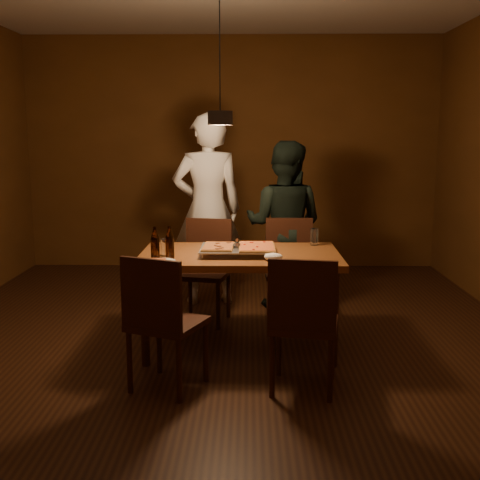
{
  "coord_description": "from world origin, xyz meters",
  "views": [
    {
      "loc": [
        0.21,
        -4.41,
        1.64
      ],
      "look_at": [
        0.14,
        0.04,
        0.85
      ],
      "focal_mm": 45.0,
      "sensor_mm": 36.0,
      "label": 1
    }
  ],
  "objects_px": {
    "pizza_tray": "(237,251)",
    "diner_dark": "(284,225)",
    "dining_table": "(240,263)",
    "plate_slice": "(157,262)",
    "chair_far_right": "(289,260)",
    "diner_white": "(208,209)",
    "beer_bottle_a": "(155,243)",
    "beer_bottle_b": "(170,242)",
    "pendant_lamp": "(220,116)",
    "chair_near_right": "(303,312)",
    "chair_near_left": "(161,311)",
    "chair_far_left": "(206,260)"
  },
  "relations": [
    {
      "from": "chair_near_left",
      "to": "beer_bottle_b",
      "type": "height_order",
      "value": "beer_bottle_b"
    },
    {
      "from": "pizza_tray",
      "to": "diner_white",
      "type": "xyz_separation_m",
      "value": [
        -0.31,
        1.33,
        0.14
      ]
    },
    {
      "from": "dining_table",
      "to": "diner_white",
      "type": "distance_m",
      "value": 1.36
    },
    {
      "from": "pizza_tray",
      "to": "diner_dark",
      "type": "relative_size",
      "value": 0.35
    },
    {
      "from": "dining_table",
      "to": "diner_white",
      "type": "xyz_separation_m",
      "value": [
        -0.33,
        1.3,
        0.24
      ]
    },
    {
      "from": "chair_far_left",
      "to": "diner_dark",
      "type": "distance_m",
      "value": 0.86
    },
    {
      "from": "beer_bottle_b",
      "to": "pendant_lamp",
      "type": "distance_m",
      "value": 0.98
    },
    {
      "from": "beer_bottle_b",
      "to": "diner_dark",
      "type": "height_order",
      "value": "diner_dark"
    },
    {
      "from": "chair_far_left",
      "to": "chair_far_right",
      "type": "distance_m",
      "value": 0.74
    },
    {
      "from": "chair_far_right",
      "to": "pizza_tray",
      "type": "height_order",
      "value": "chair_far_right"
    },
    {
      "from": "pendant_lamp",
      "to": "pizza_tray",
      "type": "bearing_deg",
      "value": 4.96
    },
    {
      "from": "dining_table",
      "to": "plate_slice",
      "type": "xyz_separation_m",
      "value": [
        -0.57,
        -0.37,
        0.08
      ]
    },
    {
      "from": "dining_table",
      "to": "pendant_lamp",
      "type": "height_order",
      "value": "pendant_lamp"
    },
    {
      "from": "beer_bottle_a",
      "to": "diner_dark",
      "type": "height_order",
      "value": "diner_dark"
    },
    {
      "from": "dining_table",
      "to": "chair_near_right",
      "type": "xyz_separation_m",
      "value": [
        0.41,
        -0.83,
        -0.14
      ]
    },
    {
      "from": "pizza_tray",
      "to": "beer_bottle_b",
      "type": "relative_size",
      "value": 2.3
    },
    {
      "from": "pizza_tray",
      "to": "beer_bottle_b",
      "type": "distance_m",
      "value": 0.52
    },
    {
      "from": "beer_bottle_a",
      "to": "chair_far_right",
      "type": "bearing_deg",
      "value": 44.89
    },
    {
      "from": "chair_near_left",
      "to": "dining_table",
      "type": "bearing_deg",
      "value": 81.96
    },
    {
      "from": "pizza_tray",
      "to": "diner_dark",
      "type": "distance_m",
      "value": 1.25
    },
    {
      "from": "chair_near_right",
      "to": "diner_dark",
      "type": "xyz_separation_m",
      "value": [
        -0.01,
        1.97,
        0.25
      ]
    },
    {
      "from": "beer_bottle_b",
      "to": "pendant_lamp",
      "type": "height_order",
      "value": "pendant_lamp"
    },
    {
      "from": "plate_slice",
      "to": "diner_white",
      "type": "relative_size",
      "value": 0.14
    },
    {
      "from": "diner_white",
      "to": "chair_near_left",
      "type": "bearing_deg",
      "value": 74.14
    },
    {
      "from": "beer_bottle_a",
      "to": "diner_dark",
      "type": "distance_m",
      "value": 1.72
    },
    {
      "from": "pendant_lamp",
      "to": "chair_near_right",
      "type": "bearing_deg",
      "value": -55.05
    },
    {
      "from": "chair_far_right",
      "to": "diner_white",
      "type": "bearing_deg",
      "value": -34.18
    },
    {
      "from": "pizza_tray",
      "to": "beer_bottle_b",
      "type": "bearing_deg",
      "value": -153.39
    },
    {
      "from": "chair_near_left",
      "to": "chair_near_right",
      "type": "distance_m",
      "value": 0.9
    },
    {
      "from": "beer_bottle_a",
      "to": "beer_bottle_b",
      "type": "relative_size",
      "value": 1.0
    },
    {
      "from": "diner_white",
      "to": "pendant_lamp",
      "type": "height_order",
      "value": "pendant_lamp"
    },
    {
      "from": "chair_far_left",
      "to": "diner_white",
      "type": "distance_m",
      "value": 0.68
    },
    {
      "from": "beer_bottle_b",
      "to": "chair_far_left",
      "type": "bearing_deg",
      "value": 78.64
    },
    {
      "from": "chair_far_right",
      "to": "diner_white",
      "type": "distance_m",
      "value": 1.0
    },
    {
      "from": "chair_near_left",
      "to": "plate_slice",
      "type": "bearing_deg",
      "value": 123.31
    },
    {
      "from": "chair_near_left",
      "to": "chair_near_right",
      "type": "bearing_deg",
      "value": 22.16
    },
    {
      "from": "chair_far_right",
      "to": "beer_bottle_b",
      "type": "bearing_deg",
      "value": 47.08
    },
    {
      "from": "dining_table",
      "to": "beer_bottle_b",
      "type": "bearing_deg",
      "value": -157.06
    },
    {
      "from": "chair_near_left",
      "to": "pizza_tray",
      "type": "xyz_separation_m",
      "value": [
        0.47,
        0.79,
        0.24
      ]
    },
    {
      "from": "pizza_tray",
      "to": "diner_dark",
      "type": "bearing_deg",
      "value": 76.23
    },
    {
      "from": "chair_far_left",
      "to": "pizza_tray",
      "type": "bearing_deg",
      "value": 123.04
    },
    {
      "from": "diner_dark",
      "to": "chair_near_left",
      "type": "bearing_deg",
      "value": 84.1
    },
    {
      "from": "pizza_tray",
      "to": "beer_bottle_b",
      "type": "height_order",
      "value": "beer_bottle_b"
    },
    {
      "from": "diner_white",
      "to": "chair_near_right",
      "type": "bearing_deg",
      "value": 97.55
    },
    {
      "from": "beer_bottle_a",
      "to": "diner_dark",
      "type": "xyz_separation_m",
      "value": [
        1.0,
        1.4,
        -0.08
      ]
    },
    {
      "from": "beer_bottle_a",
      "to": "diner_dark",
      "type": "relative_size",
      "value": 0.15
    },
    {
      "from": "pizza_tray",
      "to": "plate_slice",
      "type": "distance_m",
      "value": 0.65
    },
    {
      "from": "beer_bottle_b",
      "to": "chair_near_right",
      "type": "bearing_deg",
      "value": -34.05
    },
    {
      "from": "chair_far_right",
      "to": "pizza_tray",
      "type": "relative_size",
      "value": 0.88
    },
    {
      "from": "chair_near_left",
      "to": "diner_dark",
      "type": "height_order",
      "value": "diner_dark"
    }
  ]
}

